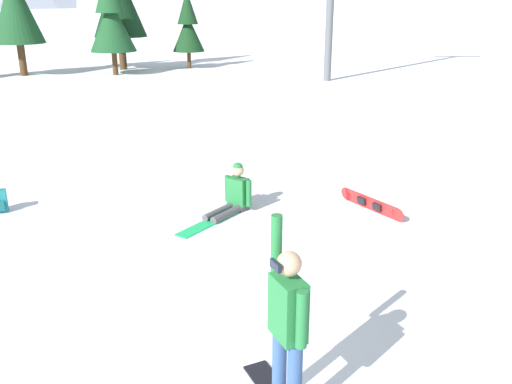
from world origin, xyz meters
TOP-DOWN VIEW (x-y plane):
  - ground_plane at (0.00, 0.00)m, footprint 800.00×800.00m
  - snowboarder_foreground at (2.23, -1.29)m, footprint 0.94×1.51m
  - snowboarder_midground at (1.34, 4.17)m, footprint 1.33×1.69m
  - loose_snowboard_near_right at (4.04, 4.29)m, footprint 1.04×1.43m
  - pine_tree_young at (-6.18, 24.02)m, footprint 2.41×2.41m
  - pine_tree_short at (-2.63, 27.01)m, footprint 1.83×1.83m

SIDE VIEW (x-z plane):
  - ground_plane at x=0.00m, z-range 0.00..0.00m
  - loose_snowboard_near_right at x=4.04m, z-range 0.00..0.28m
  - snowboarder_midground at x=1.34m, z-range -0.15..0.81m
  - snowboarder_foreground at x=2.23m, z-range -0.05..1.98m
  - pine_tree_short at x=-2.63m, z-range 0.20..4.55m
  - pine_tree_young at x=-6.18m, z-range 0.25..5.83m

